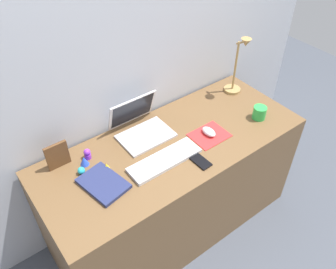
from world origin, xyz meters
TOP-DOWN VIEW (x-y plane):
  - ground_plane at (0.00, 0.00)m, footprint 6.00×6.00m
  - back_wall at (0.00, 0.36)m, footprint 2.76×0.05m
  - desk at (0.00, 0.00)m, footprint 1.56×0.64m
  - laptop at (-0.09, 0.20)m, footprint 0.30×0.28m
  - keyboard at (-0.12, -0.08)m, footprint 0.41×0.13m
  - mousepad at (0.21, -0.07)m, footprint 0.21×0.17m
  - mouse at (0.21, -0.06)m, footprint 0.06×0.10m
  - cell_phone at (0.03, -0.19)m, footprint 0.07×0.13m
  - desk_lamp at (0.64, 0.16)m, footprint 0.11×0.14m
  - notebook_pad at (-0.46, -0.03)m, footprint 0.21×0.27m
  - picture_frame at (-0.58, 0.22)m, footprint 0.12×0.02m
  - coffee_mug at (0.56, -0.13)m, footprint 0.08×0.08m
  - toy_figurine_cyan at (-0.51, 0.11)m, footprint 0.04×0.04m
  - toy_figurine_purple at (-0.43, 0.19)m, footprint 0.04×0.04m
  - toy_figurine_blue at (-0.47, 0.16)m, footprint 0.05×0.05m
  - toy_figurine_yellow at (-0.39, 0.06)m, footprint 0.03×0.03m

SIDE VIEW (x-z plane):
  - ground_plane at x=0.00m, z-range 0.00..0.00m
  - desk at x=0.00m, z-range 0.00..0.74m
  - mousepad at x=0.21m, z-range 0.74..0.74m
  - cell_phone at x=0.03m, z-range 0.74..0.75m
  - keyboard at x=-0.12m, z-range 0.74..0.76m
  - notebook_pad at x=-0.46m, z-range 0.74..0.76m
  - toy_figurine_yellow at x=-0.39m, z-range 0.74..0.78m
  - mouse at x=0.21m, z-range 0.74..0.78m
  - toy_figurine_cyan at x=-0.51m, z-range 0.74..0.78m
  - toy_figurine_blue at x=-0.47m, z-range 0.74..0.79m
  - toy_figurine_purple at x=-0.43m, z-range 0.74..0.80m
  - coffee_mug at x=0.56m, z-range 0.74..0.82m
  - laptop at x=-0.09m, z-range 0.69..0.90m
  - picture_frame at x=-0.58m, z-range 0.74..0.89m
  - back_wall at x=0.00m, z-range 0.00..1.67m
  - desk_lamp at x=0.64m, z-range 0.73..1.13m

